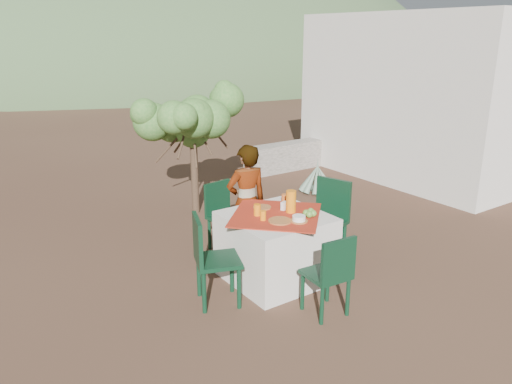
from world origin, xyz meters
TOP-DOWN VIEW (x-y plane):
  - ground at (0.00, 0.00)m, footprint 160.00×160.00m
  - table at (0.25, -0.23)m, footprint 1.30×1.30m
  - chair_far at (0.20, 0.83)m, footprint 0.46×0.46m
  - chair_near at (0.20, -1.16)m, footprint 0.42×0.42m
  - chair_left at (-0.63, -0.30)m, footprint 0.55×0.55m
  - chair_right at (1.07, -0.16)m, footprint 0.57×0.57m
  - person at (0.30, 0.43)m, footprint 0.55×0.40m
  - shrub_tree at (0.58, 2.24)m, footprint 1.46×1.43m
  - agave at (2.77, 1.95)m, footprint 0.64×0.63m
  - guesthouse at (5.60, 1.80)m, footprint 3.20×4.20m
  - stone_wall at (3.60, 3.40)m, footprint 2.60×0.35m
  - hill_near_right at (12.00, 36.00)m, footprint 48.00×48.00m
  - hill_far_right at (28.00, 46.00)m, footprint 36.00×36.00m
  - plate_far at (0.24, 0.03)m, footprint 0.20×0.20m
  - plate_near at (0.15, -0.42)m, footprint 0.25×0.25m
  - glass_far at (0.06, -0.13)m, footprint 0.08×0.08m
  - glass_near at (0.03, -0.29)m, footprint 0.06×0.06m
  - juice_pitcher at (0.42, -0.26)m, footprint 0.11×0.11m
  - bowl_plate at (0.31, -0.53)m, footprint 0.19×0.19m
  - white_bowl at (0.31, -0.53)m, footprint 0.14×0.14m
  - jar_left at (0.55, -0.07)m, footprint 0.07×0.07m
  - jar_right at (0.57, 0.04)m, footprint 0.06×0.06m
  - napkin_holder at (0.41, -0.16)m, footprint 0.08×0.06m
  - fruit_cluster at (0.51, -0.48)m, footprint 0.15×0.14m

SIDE VIEW (x-z plane):
  - ground at x=0.00m, z-range 0.00..0.00m
  - hill_near_right at x=12.00m, z-range -10.00..10.00m
  - hill_far_right at x=28.00m, z-range -7.00..7.00m
  - agave at x=2.77m, z-range -0.11..0.56m
  - stone_wall at x=3.60m, z-range 0.00..0.55m
  - table at x=0.25m, z-range 0.00..0.76m
  - chair_near at x=0.20m, z-range 0.05..0.89m
  - chair_far at x=0.20m, z-range 0.05..0.91m
  - chair_left at x=-0.63m, z-range 0.05..0.99m
  - chair_right at x=1.07m, z-range 0.05..1.04m
  - person at x=0.30m, z-range 0.00..1.41m
  - bowl_plate at x=0.31m, z-range 0.76..0.77m
  - plate_far at x=0.24m, z-range 0.76..0.78m
  - plate_near at x=0.15m, z-range 0.76..0.78m
  - fruit_cluster at x=0.51m, z-range 0.76..0.84m
  - white_bowl at x=0.31m, z-range 0.77..0.83m
  - napkin_holder at x=0.41m, z-range 0.76..0.86m
  - jar_right at x=0.57m, z-range 0.76..0.86m
  - glass_near at x=0.03m, z-range 0.76..0.86m
  - jar_left at x=0.55m, z-range 0.76..0.87m
  - glass_far at x=0.06m, z-range 0.76..0.89m
  - juice_pitcher at x=0.42m, z-range 0.76..1.01m
  - shrub_tree at x=0.58m, z-range 0.50..2.21m
  - guesthouse at x=5.60m, z-range 0.00..3.00m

